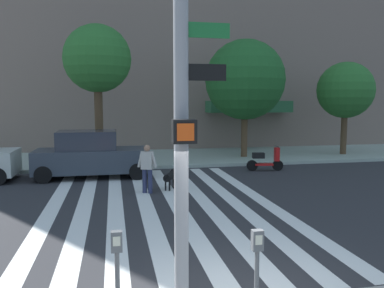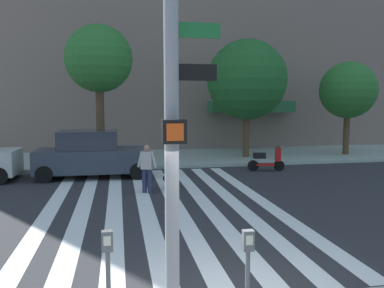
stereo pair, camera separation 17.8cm
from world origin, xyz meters
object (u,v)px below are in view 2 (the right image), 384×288
Objects in this scene: parking_meter_second_along at (108,268)px; street_tree_further at (348,90)px; street_tree_nearest at (99,60)px; street_tree_middle at (247,80)px; traffic_light_pole at (172,66)px; pedestrian_dog_walker at (147,166)px; parking_meter_curbside at (248,267)px; parked_car_behind_first at (92,155)px; parked_scooter at (266,160)px; dog_on_leash at (170,176)px.

street_tree_further is at bearing 49.64° from parking_meter_second_along.
street_tree_middle is (7.44, 1.23, -0.76)m from street_tree_nearest.
traffic_light_pole reaches higher than pedestrian_dog_walker.
street_tree_further is 3.10× the size of pedestrian_dog_walker.
parking_meter_curbside and parking_meter_second_along have the same top height.
parking_meter_second_along is 11.47m from parked_car_behind_first.
parking_meter_curbside is at bearing -10.00° from parking_meter_second_along.
traffic_light_pole is 1.28× the size of parked_car_behind_first.
traffic_light_pole is 11.97m from parked_car_behind_first.
street_tree_nearest reaches higher than traffic_light_pole.
parked_car_behind_first is 2.75× the size of pedestrian_dog_walker.
street_tree_further reaches higher than parked_scooter.
parking_meter_curbside is 16.34m from street_tree_middle.
street_tree_further is (11.75, 14.90, 0.14)m from traffic_light_pole.
traffic_light_pole is at bearing -116.56° from parked_scooter.
traffic_light_pole is 16.19m from street_tree_middle.
traffic_light_pole is 8.77m from pedestrian_dog_walker.
parked_car_behind_first is 2.77× the size of parked_scooter.
traffic_light_pole is 3.56× the size of parked_scooter.
dog_on_leash is (1.11, 8.83, -3.08)m from traffic_light_pole.
street_tree_middle is at bearing 49.34° from pedestrian_dog_walker.
parking_meter_curbside is 0.84× the size of parked_scooter.
parked_car_behind_first is 9.07m from street_tree_middle.
street_tree_further is at bearing 29.25° from parked_scooter.
parked_car_behind_first is 3.95m from dog_on_leash.
pedestrian_dog_walker is at bearing -151.37° from dog_on_leash.
parking_meter_curbside is at bearing -91.26° from dog_on_leash.
street_tree_nearest is at bearing 117.29° from dog_on_leash.
parked_car_behind_first is at bearing 94.56° from parking_meter_second_along.
parking_meter_second_along is at bearing 170.00° from parking_meter_curbside.
parking_meter_curbside is 12.02m from parked_car_behind_first.
street_tree_middle reaches higher than pedestrian_dog_walker.
parked_scooter is (4.86, 11.74, -0.55)m from parking_meter_curbside.
street_tree_nearest is (-1.45, 13.80, 1.43)m from traffic_light_pole.
parked_scooter is at bearing -93.53° from street_tree_middle.
street_tree_nearest is (-0.64, 13.68, 3.92)m from parking_meter_second_along.
parking_meter_curbside is 1.29× the size of dog_on_leash.
parked_car_behind_first is (-1.72, 11.55, -2.62)m from traffic_light_pole.
parking_meter_curbside is (0.91, -0.18, -2.49)m from traffic_light_pole.
pedestrian_dog_walker is at bearing -150.38° from street_tree_further.
street_tree_further is at bearing 54.30° from parking_meter_curbside.
parked_scooter is 0.99× the size of pedestrian_dog_walker.
parked_car_behind_first is at bearing 136.15° from dog_on_leash.
parked_scooter is at bearing 0.03° from parked_car_behind_first.
street_tree_middle reaches higher than parking_meter_curbside.
street_tree_middle is 5.84× the size of dog_on_leash.
street_tree_nearest is at bearing 107.67° from pedestrian_dog_walker.
street_tree_nearest is 3.89× the size of pedestrian_dog_walker.
pedestrian_dog_walker reaches higher than dog_on_leash.
parking_meter_curbside is at bearing -125.70° from street_tree_further.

